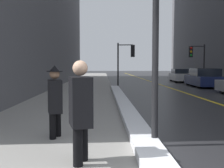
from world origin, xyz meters
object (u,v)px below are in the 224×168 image
object	(u,v)px
traffic_light_far	(195,56)
parked_car_white	(181,75)
pedestrian_nearside	(80,107)
parked_car_navy	(204,78)
traffic_light_near	(128,55)
pedestrian_in_fedora	(55,99)

from	to	relation	value
traffic_light_far	parked_car_white	world-z (taller)	traffic_light_far
pedestrian_nearside	parked_car_white	bearing A→B (deg)	147.39
pedestrian_nearside	parked_car_white	distance (m)	23.83
pedestrian_nearside	parked_car_navy	world-z (taller)	pedestrian_nearside
traffic_light_near	pedestrian_in_fedora	world-z (taller)	traffic_light_near
traffic_light_near	parked_car_navy	distance (m)	5.85
parked_car_white	pedestrian_nearside	bearing A→B (deg)	165.27
parked_car_white	traffic_light_near	bearing A→B (deg)	140.00
traffic_light_far	pedestrian_in_fedora	size ratio (longest dim) A/B	2.13
traffic_light_far	parked_car_white	distance (m)	4.28
pedestrian_in_fedora	parked_car_white	bearing A→B (deg)	144.49
traffic_light_far	pedestrian_nearside	bearing A→B (deg)	69.96
parked_car_navy	pedestrian_nearside	bearing A→B (deg)	157.36
pedestrian_in_fedora	parked_car_navy	world-z (taller)	pedestrian_in_fedora
traffic_light_near	traffic_light_far	distance (m)	6.06
traffic_light_near	parked_car_white	xyz separation A→B (m)	(5.70, 5.78, -1.73)
parked_car_navy	parked_car_white	distance (m)	6.52
pedestrian_nearside	pedestrian_in_fedora	world-z (taller)	pedestrian_nearside
traffic_light_near	parked_car_white	distance (m)	8.30
traffic_light_far	pedestrian_in_fedora	bearing A→B (deg)	66.28
pedestrian_in_fedora	parked_car_navy	distance (m)	16.67
pedestrian_nearside	parked_car_navy	bearing A→B (deg)	140.87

